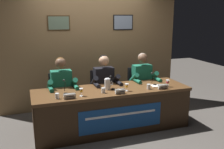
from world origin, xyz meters
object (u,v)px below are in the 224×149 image
at_px(conference_table, 114,104).
at_px(panelist_center, 105,83).
at_px(chair_center, 102,94).
at_px(juice_glass_right, 168,82).
at_px(water_cup_center, 103,91).
at_px(nameplate_center, 120,91).
at_px(water_cup_left, 57,96).
at_px(juice_glass_left, 81,91).
at_px(chair_left, 61,99).
at_px(water_pitcher_central, 107,84).
at_px(microphone_right, 154,81).
at_px(document_stack_right, 158,86).
at_px(water_cup_right, 149,87).
at_px(panelist_left, 62,87).
at_px(nameplate_left, 70,96).
at_px(juice_glass_center, 127,86).
at_px(nameplate_right, 163,87).
at_px(panelist_right, 144,80).
at_px(microphone_center, 112,85).
at_px(chair_right, 139,91).
at_px(microphone_left, 65,89).

distance_m(conference_table, panelist_center, 0.54).
distance_m(chair_center, juice_glass_right, 1.30).
distance_m(water_cup_center, juice_glass_right, 1.18).
bearing_deg(nameplate_center, panelist_center, 92.32).
bearing_deg(water_cup_center, water_cup_left, -176.25).
distance_m(juice_glass_left, nameplate_center, 0.62).
relative_size(chair_left, water_pitcher_central, 4.34).
distance_m(nameplate_center, microphone_right, 0.82).
bearing_deg(document_stack_right, water_cup_right, -155.15).
bearing_deg(nameplate_center, panelist_left, 139.27).
bearing_deg(chair_center, water_cup_right, -54.10).
distance_m(nameplate_left, water_cup_right, 1.36).
bearing_deg(juice_glass_center, conference_table, 150.97).
xyz_separation_m(juice_glass_left, nameplate_center, (0.61, -0.09, -0.05)).
height_order(conference_table, juice_glass_left, juice_glass_left).
xyz_separation_m(water_cup_left, microphone_right, (1.75, 0.22, 0.04)).
bearing_deg(water_pitcher_central, microphone_right, -0.36).
height_order(juice_glass_left, water_cup_right, juice_glass_left).
distance_m(panelist_left, nameplate_right, 1.75).
bearing_deg(juice_glass_left, panelist_center, 46.30).
height_order(nameplate_left, panelist_center, panelist_center).
relative_size(juice_glass_center, panelist_right, 0.10).
relative_size(conference_table, water_cup_center, 31.42).
height_order(panelist_left, water_cup_right, panelist_left).
relative_size(nameplate_left, microphone_center, 0.83).
height_order(panelist_left, water_cup_left, panelist_left).
xyz_separation_m(microphone_right, water_pitcher_central, (-0.88, 0.01, 0.02)).
bearing_deg(microphone_right, panelist_right, 90.43).
xyz_separation_m(chair_left, microphone_right, (1.58, -0.61, 0.35)).
height_order(water_cup_center, chair_right, chair_right).
bearing_deg(microphone_right, nameplate_left, -170.09).
height_order(conference_table, microphone_left, microphone_left).
distance_m(panelist_left, nameplate_left, 0.68).
xyz_separation_m(panelist_left, microphone_left, (-0.01, -0.41, 0.08)).
distance_m(microphone_left, microphone_center, 0.80).
bearing_deg(chair_center, nameplate_right, -47.38).
xyz_separation_m(microphone_left, juice_glass_center, (0.99, -0.19, 0.01)).
xyz_separation_m(juice_glass_right, water_pitcher_central, (-1.05, 0.19, 0.01)).
relative_size(microphone_center, water_cup_right, 2.54).
height_order(chair_center, document_stack_right, chair_center).
relative_size(water_cup_center, document_stack_right, 0.37).
xyz_separation_m(chair_right, juice_glass_right, (0.17, -0.79, 0.36)).
height_order(conference_table, water_pitcher_central, water_pitcher_central).
xyz_separation_m(conference_table, water_pitcher_central, (-0.09, 0.09, 0.33)).
relative_size(panelist_left, water_cup_left, 14.58).
distance_m(chair_center, document_stack_right, 1.11).
xyz_separation_m(conference_table, water_cup_center, (-0.21, -0.08, 0.27)).
distance_m(chair_left, panelist_center, 0.86).
height_order(water_cup_left, water_cup_center, same).
bearing_deg(juice_glass_left, microphone_center, 19.73).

